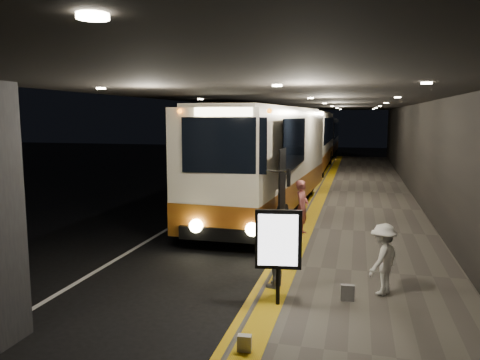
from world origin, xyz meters
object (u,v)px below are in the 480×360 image
at_px(coach_second, 309,143).
at_px(passenger_boarding, 302,208).
at_px(info_sign, 278,241).
at_px(coach_third, 324,138).
at_px(bag_plain, 244,343).
at_px(bag_polka, 348,293).
at_px(coach_main, 268,163).
at_px(passenger_waiting_grey, 276,254).
at_px(passenger_waiting_white, 383,259).
at_px(stanchion_post, 287,241).

height_order(coach_second, passenger_boarding, coach_second).
height_order(passenger_boarding, info_sign, info_sign).
distance_m(coach_third, bag_plain, 40.38).
relative_size(bag_polka, bag_plain, 1.20).
bearing_deg(coach_main, bag_plain, -77.80).
bearing_deg(passenger_waiting_grey, coach_main, -148.28).
bearing_deg(info_sign, coach_main, 93.17).
xyz_separation_m(coach_third, bag_plain, (1.66, -40.32, -1.39)).
height_order(coach_main, coach_second, coach_main).
distance_m(coach_main, coach_second, 15.09).
height_order(coach_second, coach_third, coach_second).
relative_size(coach_main, info_sign, 6.92).
bearing_deg(bag_plain, passenger_waiting_grey, 90.00).
distance_m(coach_main, bag_polka, 9.98).
height_order(coach_third, passenger_waiting_white, coach_third).
relative_size(coach_second, coach_third, 1.16).
height_order(coach_third, info_sign, coach_third).
distance_m(coach_third, passenger_boarding, 32.73).
height_order(coach_second, bag_plain, coach_second).
relative_size(coach_third, passenger_waiting_white, 7.45).
distance_m(passenger_boarding, bag_polka, 5.38).
height_order(passenger_waiting_grey, bag_plain, passenger_waiting_grey).
bearing_deg(passenger_waiting_grey, bag_plain, 19.83).
height_order(coach_main, passenger_waiting_grey, coach_main).
height_order(passenger_boarding, passenger_waiting_white, passenger_boarding).
xyz_separation_m(passenger_boarding, passenger_waiting_white, (2.22, -4.54, -0.11)).
bearing_deg(bag_plain, passenger_boarding, 90.00).
height_order(coach_main, stanchion_post, coach_main).
relative_size(coach_main, bag_plain, 48.11).
bearing_deg(bag_polka, passenger_boarding, 106.63).
bearing_deg(bag_polka, coach_second, 97.69).
bearing_deg(coach_second, info_sign, -85.88).
xyz_separation_m(coach_third, stanchion_post, (1.66, -35.80, -0.92)).
relative_size(coach_second, passenger_boarding, 7.53).
relative_size(coach_second, bag_plain, 47.07).
bearing_deg(coach_main, bag_polka, -66.65).
bearing_deg(bag_polka, passenger_waiting_white, 39.48).
distance_m(coach_main, coach_third, 28.56).
relative_size(coach_third, passenger_waiting_grey, 7.51).
height_order(coach_main, passenger_waiting_white, coach_main).
bearing_deg(bag_polka, bag_plain, -121.24).
distance_m(coach_main, bag_plain, 12.02).
relative_size(coach_second, passenger_waiting_white, 8.65).
bearing_deg(coach_third, bag_polka, -85.05).
relative_size(bag_plain, info_sign, 0.14).
height_order(coach_third, passenger_waiting_grey, coach_third).
height_order(passenger_boarding, stanchion_post, passenger_boarding).
height_order(passenger_waiting_grey, info_sign, info_sign).
relative_size(coach_main, passenger_waiting_grey, 8.91).
distance_m(coach_second, passenger_waiting_white, 24.11).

